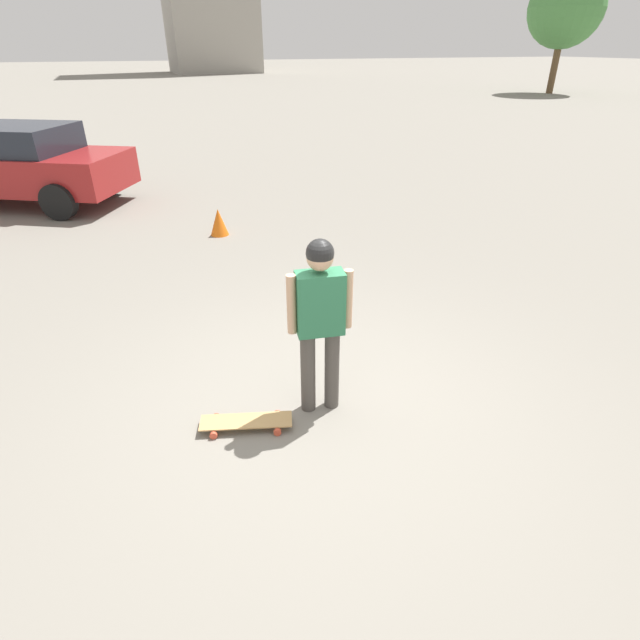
{
  "coord_description": "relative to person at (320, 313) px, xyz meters",
  "views": [
    {
      "loc": [
        3.36,
        -1.31,
        2.9
      ],
      "look_at": [
        0.0,
        0.0,
        0.9
      ],
      "focal_mm": 28.0,
      "sensor_mm": 36.0,
      "label": 1
    }
  ],
  "objects": [
    {
      "name": "ground_plane",
      "position": [
        0.0,
        0.0,
        -0.97
      ],
      "size": [
        220.0,
        220.0,
        0.0
      ],
      "primitive_type": "plane",
      "color": "gray"
    },
    {
      "name": "person",
      "position": [
        0.0,
        0.0,
        0.0
      ],
      "size": [
        0.26,
        0.54,
        1.6
      ],
      "rotation": [
        0.0,
        0.0,
        1.41
      ],
      "color": "#4C4742",
      "rests_on": "ground_plane"
    },
    {
      "name": "skateboard",
      "position": [
        0.04,
        -0.7,
        -0.9
      ],
      "size": [
        0.43,
        0.81,
        0.08
      ],
      "rotation": [
        0.0,
        0.0,
        -1.87
      ],
      "color": "tan",
      "rests_on": "ground_plane"
    },
    {
      "name": "traffic_cone",
      "position": [
        -4.99,
        0.08,
        -0.74
      ],
      "size": [
        0.31,
        0.31,
        0.46
      ],
      "color": "orange",
      "rests_on": "ground_plane"
    },
    {
      "name": "tree_distant",
      "position": [
        -25.05,
        26.22,
        3.87
      ],
      "size": [
        4.6,
        4.6,
        7.15
      ],
      "color": "brown",
      "rests_on": "ground_plane"
    },
    {
      "name": "car_parked_near",
      "position": [
        -8.3,
        -3.14,
        -0.17
      ],
      "size": [
        3.55,
        4.4,
        1.54
      ],
      "rotation": [
        0.0,
        0.0,
        -2.09
      ],
      "color": "maroon",
      "rests_on": "ground_plane"
    }
  ]
}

